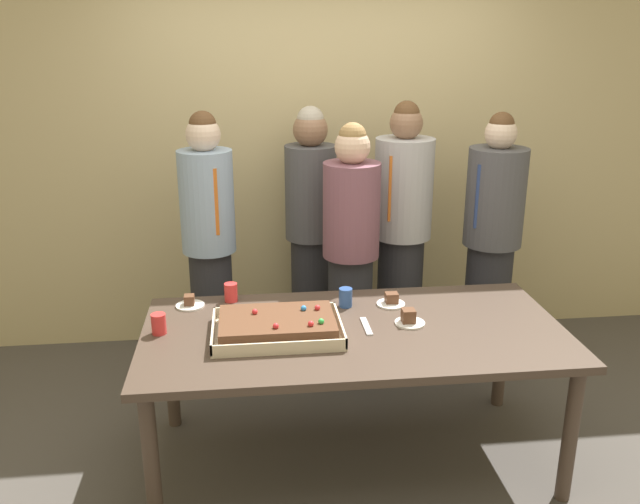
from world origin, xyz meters
name	(u,v)px	position (x,y,z in m)	size (l,w,h in m)	color
ground_plane	(352,457)	(0.00, 0.00, 0.00)	(12.00, 12.00, 0.00)	#4C4742
interior_back_panel	(318,126)	(0.00, 1.60, 1.50)	(8.00, 0.12, 3.00)	#CCB784
party_table	(354,342)	(0.00, 0.00, 0.66)	(2.05, 1.01, 0.73)	#47382D
sheet_cake	(277,326)	(-0.37, -0.02, 0.78)	(0.61, 0.43, 0.11)	beige
plated_slice_near_left	(190,303)	(-0.81, 0.37, 0.75)	(0.15, 0.15, 0.06)	white
plated_slice_near_right	(409,319)	(0.28, 0.03, 0.76)	(0.15, 0.15, 0.08)	white
plated_slice_far_left	(391,301)	(0.24, 0.27, 0.75)	(0.15, 0.15, 0.06)	white
drink_cup_nearest	(159,324)	(-0.93, 0.06, 0.78)	(0.07, 0.07, 0.10)	red
drink_cup_middle	(231,292)	(-0.60, 0.42, 0.78)	(0.07, 0.07, 0.10)	red
drink_cup_far_end	(346,297)	(0.00, 0.28, 0.78)	(0.07, 0.07, 0.10)	#2D5199
cake_server_utensil	(366,326)	(0.06, 0.01, 0.74)	(0.03, 0.20, 0.01)	silver
person_serving_front	(402,232)	(0.49, 1.09, 0.88)	(0.37, 0.37, 1.71)	#28282D
person_green_shirt_behind	(209,246)	(-0.73, 0.95, 0.88)	(0.32, 0.32, 1.68)	#28282D
person_striped_tie_right	(492,241)	(1.04, 0.95, 0.85)	(0.36, 0.36, 1.65)	#28282D
person_far_right_suit	(311,230)	(-0.09, 1.23, 0.88)	(0.33, 0.33, 1.67)	#28282D
person_back_corner	(351,254)	(0.11, 0.81, 0.84)	(0.34, 0.34, 1.62)	#28282D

